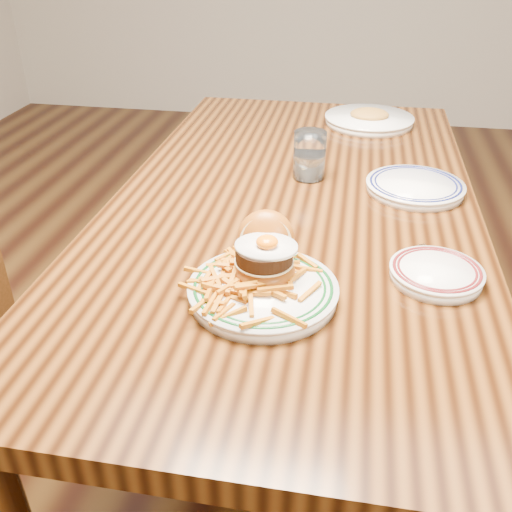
# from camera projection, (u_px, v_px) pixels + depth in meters

# --- Properties ---
(floor) EXTENTS (6.00, 6.00, 0.00)m
(floor) POSITION_uv_depth(u_px,v_px,m) (286.00, 420.00, 1.74)
(floor) COLOR black
(floor) RESTS_ON ground
(table) EXTENTS (0.85, 1.60, 0.75)m
(table) POSITION_uv_depth(u_px,v_px,m) (293.00, 230.00, 1.40)
(table) COLOR black
(table) RESTS_ON floor
(main_plate) EXTENTS (0.26, 0.27, 0.13)m
(main_plate) POSITION_uv_depth(u_px,v_px,m) (264.00, 276.00, 0.99)
(main_plate) COLOR white
(main_plate) RESTS_ON table
(side_plate) EXTENTS (0.17, 0.18, 0.03)m
(side_plate) POSITION_uv_depth(u_px,v_px,m) (436.00, 273.00, 1.04)
(side_plate) COLOR white
(side_plate) RESTS_ON table
(rear_plate) EXTENTS (0.23, 0.23, 0.03)m
(rear_plate) POSITION_uv_depth(u_px,v_px,m) (415.00, 186.00, 1.37)
(rear_plate) COLOR white
(rear_plate) RESTS_ON table
(water_glass) EXTENTS (0.08, 0.08, 0.12)m
(water_glass) POSITION_uv_depth(u_px,v_px,m) (309.00, 158.00, 1.43)
(water_glass) COLOR white
(water_glass) RESTS_ON table
(far_plate) EXTENTS (0.28, 0.28, 0.05)m
(far_plate) POSITION_uv_depth(u_px,v_px,m) (369.00, 119.00, 1.81)
(far_plate) COLOR white
(far_plate) RESTS_ON table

